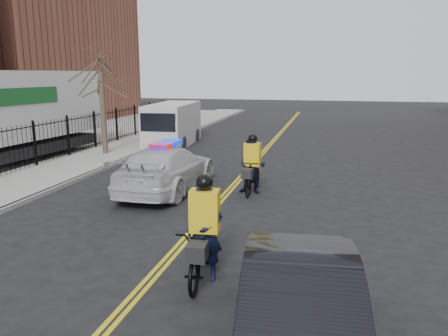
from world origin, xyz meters
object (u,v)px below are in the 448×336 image
cyclist_near (205,244)px  cyclist_far (252,170)px  cargo_van (172,125)px  police_cruiser (167,168)px  dark_sedan (300,316)px

cyclist_near → cyclist_far: 6.59m
cargo_van → cyclist_far: bearing=-60.1°
cyclist_far → cargo_van: bearing=127.6°
police_cruiser → cargo_van: 10.11m
dark_sedan → cyclist_far: size_ratio=2.27×
police_cruiser → cargo_van: bearing=-69.6°
police_cruiser → cyclist_near: 7.05m
dark_sedan → cyclist_near: cyclist_near is taller
police_cruiser → cyclist_near: (3.22, -6.27, -0.04)m
cargo_van → cyclist_near: size_ratio=2.57×
dark_sedan → cyclist_far: cyclist_far is taller
police_cruiser → dark_sedan: size_ratio=1.16×
dark_sedan → police_cruiser: bearing=115.8°
dark_sedan → cargo_van: bearing=109.6°
police_cruiser → dark_sedan: bearing=122.7°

